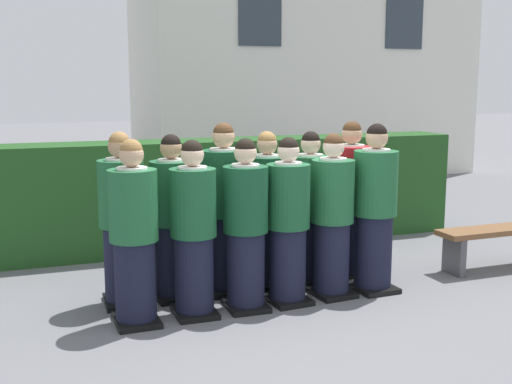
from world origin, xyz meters
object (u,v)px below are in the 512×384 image
object	(u,v)px
student_rear_row_2	(224,212)
student_front_row_2	(246,229)
student_rear_row_3	(267,213)
student_front_row_1	(193,233)
wooden_bench	(495,239)
student_front_row_3	(288,225)
student_front_row_0	(134,237)
student_rear_row_0	(122,223)
student_rear_row_1	(173,221)
student_front_row_5	(374,212)
student_front_row_4	(332,219)
student_rear_row_4	(310,211)
student_in_red_blazer	(350,203)

from	to	relation	value
student_rear_row_2	student_front_row_2	bearing A→B (deg)	-86.15
student_front_row_2	student_rear_row_3	distance (m)	0.72
student_front_row_1	wooden_bench	bearing A→B (deg)	4.10
student_front_row_3	student_front_row_0	bearing A→B (deg)	-177.48
student_front_row_3	student_rear_row_0	distance (m)	1.56
student_rear_row_1	student_rear_row_0	bearing A→B (deg)	-179.10
student_front_row_5	wooden_bench	distance (m)	1.74
student_front_row_1	student_front_row_3	distance (m)	0.93
student_front_row_2	student_front_row_4	distance (m)	0.93
wooden_bench	student_front_row_5	bearing A→B (deg)	-173.97
student_rear_row_2	student_rear_row_4	xyz separation A→B (m)	(0.94, 0.01, -0.05)
wooden_bench	student_in_red_blazer	bearing A→B (deg)	167.76
student_front_row_2	student_rear_row_2	bearing A→B (deg)	93.85
student_front_row_5	student_rear_row_0	size ratio (longest dim) A/B	1.03
student_front_row_1	student_front_row_2	distance (m)	0.50
student_front_row_0	student_rear_row_3	world-z (taller)	student_front_row_0
student_rear_row_0	student_rear_row_4	size ratio (longest dim) A/B	1.03
student_front_row_1	student_rear_row_3	bearing A→B (deg)	31.98
student_front_row_1	student_in_red_blazer	distance (m)	2.00
student_rear_row_1	student_rear_row_3	distance (m)	1.00
student_rear_row_1	wooden_bench	world-z (taller)	student_rear_row_1
student_front_row_1	student_rear_row_3	distance (m)	1.09
student_rear_row_2	student_rear_row_3	distance (m)	0.47
student_front_row_4	student_rear_row_0	world-z (taller)	student_rear_row_0
student_front_row_0	student_rear_row_3	size ratio (longest dim) A/B	1.01
student_front_row_0	student_in_red_blazer	bearing A→B (deg)	14.80
student_rear_row_0	student_rear_row_3	distance (m)	1.48
student_front_row_4	wooden_bench	distance (m)	2.19
student_rear_row_3	wooden_bench	xyz separation A→B (m)	(2.64, -0.32, -0.42)
student_front_row_5	student_rear_row_3	world-z (taller)	student_front_row_5
student_front_row_5	student_rear_row_2	world-z (taller)	student_rear_row_2
student_front_row_1	student_rear_row_4	world-z (taller)	student_front_row_1
student_front_row_0	student_front_row_3	xyz separation A→B (m)	(1.47, 0.06, -0.01)
student_rear_row_3	wooden_bench	bearing A→B (deg)	-6.98
student_front_row_5	student_in_red_blazer	distance (m)	0.54
student_front_row_0	student_rear_row_2	bearing A→B (deg)	30.38
student_rear_row_1	student_in_red_blazer	xyz separation A→B (m)	(1.98, 0.09, 0.04)
student_front_row_4	student_front_row_5	world-z (taller)	student_front_row_5
student_front_row_0	student_front_row_4	size ratio (longest dim) A/B	1.01
wooden_bench	student_rear_row_0	bearing A→B (deg)	176.30
student_rear_row_2	student_rear_row_4	distance (m)	0.95
student_front_row_1	student_in_red_blazer	bearing A→B (deg)	17.87
student_front_row_1	student_rear_row_0	world-z (taller)	student_rear_row_0
student_rear_row_3	student_in_red_blazer	size ratio (longest dim) A/B	0.95
student_front_row_0	student_rear_row_1	world-z (taller)	student_front_row_0
wooden_bench	student_front_row_3	bearing A→B (deg)	-175.20
student_front_row_2	student_front_row_3	distance (m)	0.44
student_front_row_1	wooden_bench	xyz separation A→B (m)	(3.57, 0.26, -0.41)
student_rear_row_4	wooden_bench	xyz separation A→B (m)	(2.16, -0.31, -0.41)
student_front_row_2	student_rear_row_1	world-z (taller)	student_rear_row_1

